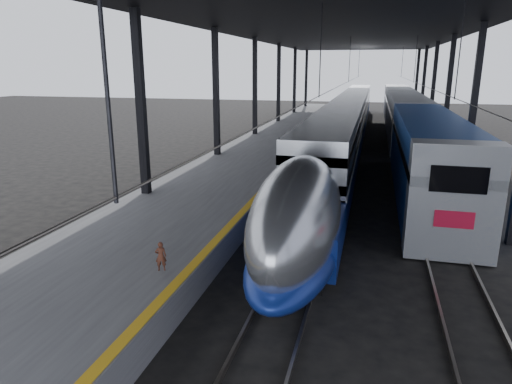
% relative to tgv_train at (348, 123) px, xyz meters
% --- Properties ---
extents(ground, '(160.00, 160.00, 0.00)m').
position_rel_tgv_train_xyz_m(ground, '(-2.00, -27.78, -1.86)').
color(ground, black).
rests_on(ground, ground).
extents(platform, '(6.00, 80.00, 1.00)m').
position_rel_tgv_train_xyz_m(platform, '(-5.50, -7.78, -1.36)').
color(platform, '#4C4C4F').
rests_on(platform, ground).
extents(yellow_strip, '(0.30, 80.00, 0.01)m').
position_rel_tgv_train_xyz_m(yellow_strip, '(-2.70, -7.78, -0.85)').
color(yellow_strip, gold).
rests_on(yellow_strip, platform).
extents(rails, '(6.52, 80.00, 0.16)m').
position_rel_tgv_train_xyz_m(rails, '(2.50, -7.78, -1.78)').
color(rails, slate).
rests_on(rails, ground).
extents(canopy, '(18.00, 75.00, 9.47)m').
position_rel_tgv_train_xyz_m(canopy, '(-0.10, -7.78, 7.26)').
color(canopy, black).
rests_on(canopy, ground).
extents(tgv_train, '(2.77, 65.20, 3.97)m').
position_rel_tgv_train_xyz_m(tgv_train, '(0.00, 0.00, 0.00)').
color(tgv_train, '#A9ABB0').
rests_on(tgv_train, ground).
extents(second_train, '(3.04, 56.05, 4.18)m').
position_rel_tgv_train_xyz_m(second_train, '(5.00, 1.87, 0.26)').
color(second_train, navy).
rests_on(second_train, ground).
extents(child, '(0.37, 0.31, 0.87)m').
position_rel_tgv_train_xyz_m(child, '(-3.44, -30.27, -0.42)').
color(child, '#52291B').
rests_on(child, platform).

